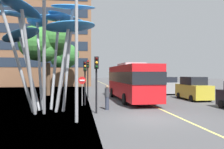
{
  "coord_description": "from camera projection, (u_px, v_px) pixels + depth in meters",
  "views": [
    {
      "loc": [
        -3.92,
        -12.99,
        2.62
      ],
      "look_at": [
        -1.12,
        7.41,
        2.5
      ],
      "focal_mm": 37.56,
      "sensor_mm": 36.0,
      "label": 1
    }
  ],
  "objects": [
    {
      "name": "ground",
      "position": [
        137.0,
        120.0,
        13.32
      ],
      "size": [
        120.0,
        240.0,
        0.1
      ],
      "color": "#4C4C4F"
    },
    {
      "name": "red_bus",
      "position": [
        131.0,
        80.0,
        22.46
      ],
      "size": [
        3.01,
        11.46,
        3.56
      ],
      "color": "red",
      "rests_on": "ground"
    },
    {
      "name": "leaf_sculpture",
      "position": [
        43.0,
        22.0,
        16.13
      ],
      "size": [
        8.36,
        9.6,
        7.89
      ],
      "color": "#9EA0A5",
      "rests_on": "ground"
    },
    {
      "name": "traffic_light_kerb_near",
      "position": [
        96.0,
        72.0,
        15.15
      ],
      "size": [
        0.28,
        0.42,
        3.69
      ],
      "color": "black",
      "rests_on": "ground"
    },
    {
      "name": "traffic_light_kerb_far",
      "position": [
        85.0,
        73.0,
        19.04
      ],
      "size": [
        0.28,
        0.42,
        3.57
      ],
      "color": "black",
      "rests_on": "ground"
    },
    {
      "name": "traffic_light_island_mid",
      "position": [
        88.0,
        71.0,
        24.15
      ],
      "size": [
        0.28,
        0.42,
        3.98
      ],
      "color": "black",
      "rests_on": "ground"
    },
    {
      "name": "car_parked_mid",
      "position": [
        193.0,
        89.0,
        23.01
      ],
      "size": [
        2.01,
        4.53,
        2.26
      ],
      "color": "gold",
      "rests_on": "ground"
    },
    {
      "name": "car_parked_far",
      "position": [
        167.0,
        86.0,
        29.69
      ],
      "size": [
        2.08,
        4.35,
        2.14
      ],
      "color": "gray",
      "rests_on": "ground"
    },
    {
      "name": "car_side_street",
      "position": [
        151.0,
        83.0,
        36.99
      ],
      "size": [
        2.02,
        4.37,
        2.12
      ],
      "color": "navy",
      "rests_on": "ground"
    },
    {
      "name": "street_lamp",
      "position": [
        84.0,
        29.0,
        12.47
      ],
      "size": [
        1.71,
        0.44,
        7.78
      ],
      "color": "gray",
      "rests_on": "ground"
    },
    {
      "name": "tree_pavement_near",
      "position": [
        45.0,
        43.0,
        26.74
      ],
      "size": [
        5.65,
        4.67,
        8.38
      ],
      "color": "brown",
      "rests_on": "ground"
    },
    {
      "name": "tree_pavement_far",
      "position": [
        65.0,
        56.0,
        40.57
      ],
      "size": [
        4.91,
        4.45,
        7.85
      ],
      "color": "brown",
      "rests_on": "ground"
    },
    {
      "name": "pedestrian",
      "position": [
        107.0,
        97.0,
        16.68
      ],
      "size": [
        0.34,
        0.34,
        1.76
      ],
      "color": "#2D3342",
      "rests_on": "ground"
    },
    {
      "name": "no_entry_sign",
      "position": [
        82.0,
        86.0,
        18.85
      ],
      "size": [
        0.6,
        0.12,
        2.34
      ],
      "color": "gray",
      "rests_on": "ground"
    },
    {
      "name": "backdrop_building",
      "position": [
        39.0,
        33.0,
        50.06
      ],
      "size": [
        21.8,
        12.0,
        22.45
      ],
      "color": "brown",
      "rests_on": "ground"
    }
  ]
}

